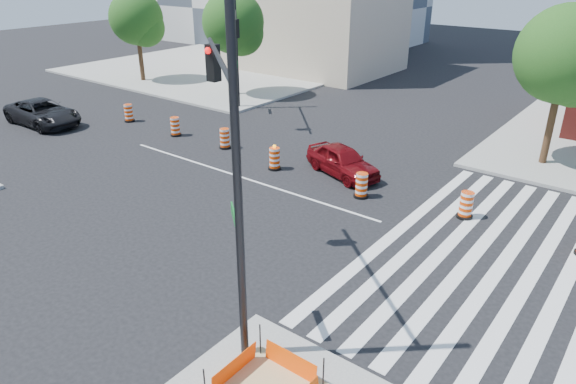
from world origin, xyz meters
name	(u,v)px	position (x,y,z in m)	size (l,w,h in m)	color
ground	(240,177)	(0.00, 0.00, 0.00)	(120.00, 120.00, 0.00)	black
sidewalk_nw	(228,66)	(-18.00, 18.00, 0.07)	(22.00, 22.00, 0.15)	gray
crosswalk_east	(490,257)	(10.95, 0.00, 0.01)	(6.75, 13.50, 0.01)	silver
lane_centerline	(240,177)	(0.00, 0.00, 0.01)	(14.00, 0.12, 0.01)	silver
beige_midrise	(310,8)	(-12.00, 22.00, 5.00)	(14.00, 10.00, 10.00)	#C1AC93
red_coupe	(343,161)	(3.42, 2.99, 0.66)	(1.56, 3.89, 1.32)	#60080C
dark_suv	(43,113)	(-14.31, -1.16, 0.71)	(2.37, 5.14, 1.43)	black
signal_pole_se	(228,134)	(6.41, -7.14, 5.11)	(4.90, 4.19, 8.34)	black
signal_pole_nw	(236,38)	(-6.73, 7.24, 4.62)	(3.98, 4.24, 7.53)	black
tree_north_a	(137,21)	(-18.98, 9.60, 4.54)	(3.98, 3.98, 6.76)	#382314
tree_north_b	(234,26)	(-10.17, 10.75, 4.70)	(4.12, 4.12, 7.00)	#382314
tree_north_c	(566,60)	(10.26, 9.72, 4.83)	(4.23, 4.23, 7.19)	#382314
median_drum_0	(129,114)	(-10.93, 2.25, 0.48)	(0.60, 0.60, 1.02)	black
median_drum_1	(175,127)	(-6.71, 2.14, 0.48)	(0.60, 0.60, 1.02)	black
median_drum_2	(225,139)	(-3.17, 2.32, 0.48)	(0.60, 0.60, 1.02)	black
median_drum_3	(275,159)	(0.63, 1.65, 0.49)	(0.60, 0.60, 1.18)	black
median_drum_4	(361,186)	(5.29, 1.44, 0.48)	(0.60, 0.60, 1.02)	black
median_drum_5	(466,206)	(9.27, 2.23, 0.48)	(0.60, 0.60, 1.02)	black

